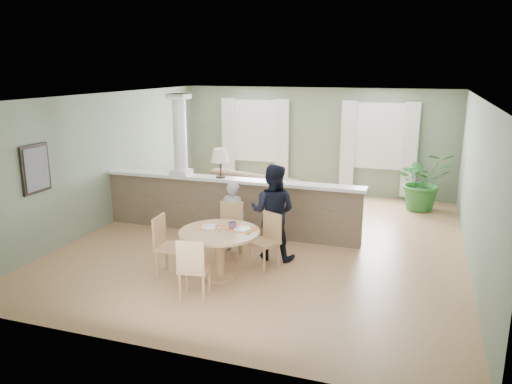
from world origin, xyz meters
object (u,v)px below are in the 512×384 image
(houseplant, at_px, (423,181))
(chair_near, at_px, (193,266))
(sofa, at_px, (242,196))
(man_person, at_px, (273,212))
(dining_table, at_px, (220,240))
(child_person, at_px, (233,217))
(chair_side, at_px, (167,243))
(chair_far_man, at_px, (267,238))
(chair_far_boy, at_px, (231,227))

(houseplant, relative_size, chair_near, 1.48)
(sofa, height_order, man_person, man_person)
(dining_table, xyz_separation_m, child_person, (-0.22, 1.11, 0.04))
(chair_side, bearing_deg, dining_table, -82.13)
(houseplant, relative_size, man_person, 0.83)
(dining_table, xyz_separation_m, chair_far_man, (0.57, 0.62, -0.10))
(chair_near, distance_m, child_person, 1.97)
(man_person, bearing_deg, chair_near, 72.85)
(chair_far_boy, bearing_deg, chair_far_man, -31.57)
(houseplant, bearing_deg, chair_far_boy, -127.33)
(sofa, relative_size, man_person, 1.81)
(chair_near, relative_size, chair_side, 0.96)
(dining_table, relative_size, child_person, 0.98)
(chair_far_boy, height_order, chair_far_man, chair_far_boy)
(man_person, bearing_deg, dining_table, 63.01)
(sofa, xyz_separation_m, child_person, (0.62, -2.12, 0.20))
(dining_table, distance_m, chair_side, 0.86)
(dining_table, height_order, child_person, child_person)
(sofa, xyz_separation_m, man_person, (1.37, -2.19, 0.39))
(houseplant, bearing_deg, man_person, -121.01)
(chair_far_boy, height_order, man_person, man_person)
(dining_table, distance_m, chair_far_boy, 0.95)
(chair_side, bearing_deg, sofa, -3.94)
(houseplant, xyz_separation_m, chair_near, (-2.98, -5.85, -0.17))
(child_person, height_order, man_person, man_person)
(chair_far_boy, bearing_deg, sofa, 95.92)
(sofa, height_order, chair_side, chair_side)
(sofa, distance_m, chair_side, 3.40)
(dining_table, height_order, man_person, man_person)
(dining_table, bearing_deg, houseplant, 59.75)
(chair_far_man, distance_m, child_person, 0.94)
(chair_side, bearing_deg, chair_near, -134.79)
(dining_table, xyz_separation_m, man_person, (0.54, 1.04, 0.22))
(houseplant, height_order, man_person, man_person)
(dining_table, height_order, chair_far_boy, chair_far_boy)
(chair_far_boy, distance_m, man_person, 0.80)
(child_person, bearing_deg, sofa, -68.63)
(chair_far_boy, height_order, chair_side, chair_side)
(chair_side, distance_m, man_person, 1.85)
(dining_table, xyz_separation_m, chair_far_boy, (-0.19, 0.93, -0.09))
(houseplant, relative_size, chair_far_man, 1.49)
(chair_far_boy, xyz_separation_m, chair_far_man, (0.76, -0.31, -0.02))
(chair_near, bearing_deg, child_person, -95.36)
(sofa, relative_size, chair_far_man, 3.28)
(sofa, bearing_deg, chair_near, -63.32)
(sofa, bearing_deg, child_person, -57.84)
(child_person, bearing_deg, chair_near, 99.74)
(chair_far_man, bearing_deg, houseplant, 88.68)
(chair_far_boy, distance_m, chair_near, 1.78)
(chair_far_boy, xyz_separation_m, chair_side, (-0.64, -1.10, 0.01))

